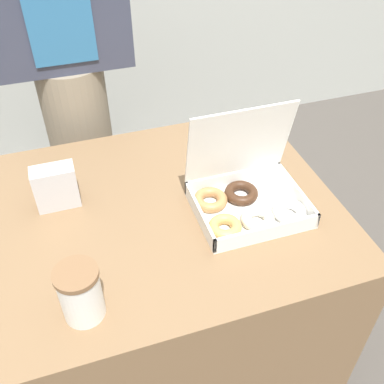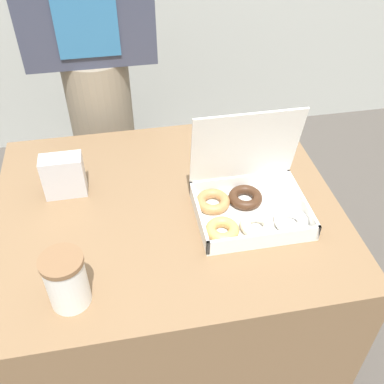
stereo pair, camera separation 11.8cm
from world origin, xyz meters
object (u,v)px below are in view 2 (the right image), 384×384
object	(u,v)px
person_customer	(93,60)
donut_box	(247,202)
coffee_cup	(66,280)
napkin_holder	(64,176)

from	to	relation	value
person_customer	donut_box	bearing A→B (deg)	-61.37
donut_box	coffee_cup	distance (m)	0.52
donut_box	coffee_cup	bearing A→B (deg)	-156.72
donut_box	napkin_holder	size ratio (longest dim) A/B	2.54
coffee_cup	person_customer	xyz separation A→B (m)	(0.09, 0.91, 0.10)
coffee_cup	napkin_holder	bearing A→B (deg)	92.67
coffee_cup	person_customer	distance (m)	0.92
donut_box	coffee_cup	xyz separation A→B (m)	(-0.48, -0.20, 0.03)
napkin_holder	coffee_cup	bearing A→B (deg)	-87.33
donut_box	napkin_holder	bearing A→B (deg)	159.60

